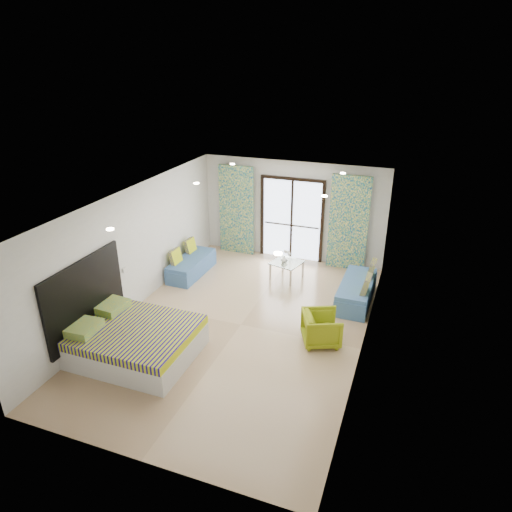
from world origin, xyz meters
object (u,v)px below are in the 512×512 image
(bed, at_px, (134,341))
(daybed_left, at_px, (191,265))
(daybed_right, at_px, (357,291))
(coffee_table, at_px, (287,264))
(armchair, at_px, (322,327))

(bed, distance_m, daybed_left, 3.53)
(daybed_right, relative_size, coffee_table, 2.13)
(bed, height_order, coffee_table, coffee_table)
(daybed_left, distance_m, daybed_right, 4.23)
(daybed_right, height_order, armchair, daybed_right)
(daybed_right, bearing_deg, daybed_left, -178.92)
(coffee_table, distance_m, armchair, 2.86)
(bed, relative_size, coffee_table, 2.59)
(coffee_table, xyz_separation_m, armchair, (1.44, -2.47, -0.05))
(bed, height_order, armchair, bed)
(daybed_left, xyz_separation_m, armchair, (3.83, -1.87, 0.11))
(daybed_left, distance_m, armchair, 4.26)
(coffee_table, bearing_deg, daybed_left, -165.94)
(armchair, bearing_deg, bed, 93.16)
(bed, bearing_deg, armchair, 26.69)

